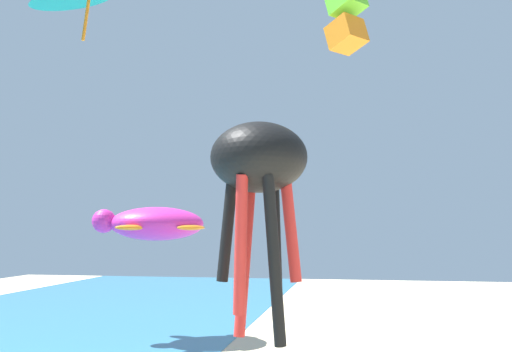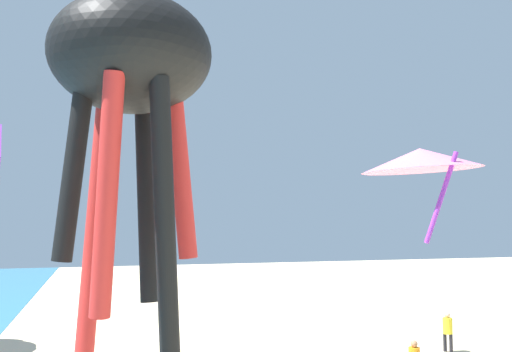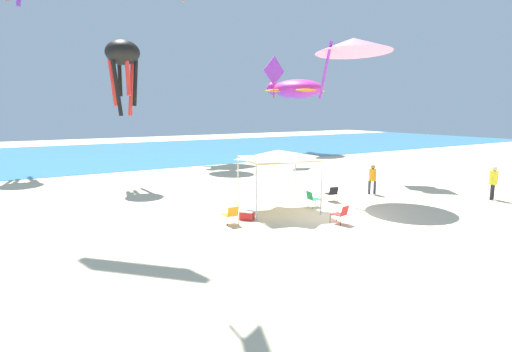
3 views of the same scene
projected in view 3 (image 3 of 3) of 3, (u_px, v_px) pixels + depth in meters
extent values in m
cube|color=beige|center=(332.00, 218.00, 18.41)|extent=(120.00, 120.00, 0.10)
cube|color=teal|center=(134.00, 152.00, 46.40)|extent=(120.00, 29.02, 0.02)
cylinder|color=#B7B7BC|center=(257.00, 193.00, 17.60)|extent=(0.07, 0.07, 2.45)
cylinder|color=#B7B7BC|center=(321.00, 189.00, 18.57)|extent=(0.07, 0.07, 2.45)
cylinder|color=#B7B7BC|center=(238.00, 182.00, 20.40)|extent=(0.07, 0.07, 2.45)
cylinder|color=#B7B7BC|center=(295.00, 179.00, 21.37)|extent=(0.07, 0.07, 2.45)
cube|color=#D1B784|center=(278.00, 159.00, 19.28)|extent=(3.84, 3.72, 0.10)
pyramid|color=#D1B784|center=(278.00, 154.00, 19.24)|extent=(3.76, 3.65, 0.39)
cylinder|color=black|center=(322.00, 203.00, 20.15)|extent=(0.02, 0.02, 0.40)
cylinder|color=black|center=(316.00, 201.00, 20.61)|extent=(0.02, 0.02, 0.40)
cylinder|color=black|center=(313.00, 205.00, 19.92)|extent=(0.02, 0.02, 0.40)
cylinder|color=black|center=(307.00, 202.00, 20.38)|extent=(0.02, 0.02, 0.40)
cube|color=#198C4C|center=(314.00, 199.00, 20.24)|extent=(0.57, 0.57, 0.03)
cube|color=#198C4C|center=(310.00, 195.00, 20.07)|extent=(0.18, 0.50, 0.41)
cylinder|color=black|center=(233.00, 217.00, 17.57)|extent=(0.02, 0.02, 0.40)
cylinder|color=black|center=(222.00, 219.00, 17.33)|extent=(0.02, 0.02, 0.40)
cylinder|color=black|center=(238.00, 220.00, 17.12)|extent=(0.02, 0.02, 0.40)
cylinder|color=black|center=(227.00, 222.00, 16.88)|extent=(0.02, 0.02, 0.40)
cube|color=orange|center=(230.00, 215.00, 17.19)|extent=(0.55, 0.55, 0.03)
cube|color=orange|center=(233.00, 211.00, 16.91)|extent=(0.50, 0.16, 0.41)
cylinder|color=black|center=(333.00, 196.00, 21.93)|extent=(0.02, 0.02, 0.40)
cylinder|color=black|center=(324.00, 197.00, 21.76)|extent=(0.02, 0.02, 0.40)
cylinder|color=black|center=(337.00, 198.00, 21.44)|extent=(0.02, 0.02, 0.40)
cylinder|color=black|center=(329.00, 199.00, 21.27)|extent=(0.02, 0.02, 0.40)
cube|color=black|center=(331.00, 194.00, 21.57)|extent=(0.62, 0.62, 0.03)
cube|color=black|center=(334.00, 191.00, 21.27)|extent=(0.51, 0.23, 0.41)
cylinder|color=black|center=(337.00, 217.00, 17.67)|extent=(0.02, 0.02, 0.40)
cylinder|color=black|center=(330.00, 219.00, 17.30)|extent=(0.02, 0.02, 0.40)
cylinder|color=black|center=(347.00, 219.00, 17.31)|extent=(0.02, 0.02, 0.40)
cylinder|color=black|center=(341.00, 221.00, 16.95)|extent=(0.02, 0.02, 0.40)
cube|color=red|center=(339.00, 214.00, 17.28)|extent=(0.63, 0.63, 0.03)
cube|color=red|center=(345.00, 211.00, 17.04)|extent=(0.51, 0.25, 0.41)
cube|color=red|center=(247.00, 216.00, 17.89)|extent=(0.69, 0.72, 0.36)
cube|color=white|center=(247.00, 211.00, 17.86)|extent=(0.71, 0.74, 0.04)
cylinder|color=#33384C|center=(375.00, 187.00, 23.32)|extent=(0.15, 0.15, 0.79)
cylinder|color=#33384C|center=(369.00, 187.00, 23.33)|extent=(0.15, 0.15, 0.79)
cylinder|color=orange|center=(373.00, 175.00, 23.20)|extent=(0.41, 0.41, 0.69)
sphere|color=#A87A56|center=(373.00, 167.00, 23.13)|extent=(0.26, 0.26, 0.26)
cylinder|color=black|center=(492.00, 192.00, 21.77)|extent=(0.16, 0.16, 0.84)
cylinder|color=black|center=(493.00, 192.00, 22.02)|extent=(0.16, 0.16, 0.84)
cylinder|color=yellow|center=(494.00, 178.00, 21.77)|extent=(0.44, 0.44, 0.73)
sphere|color=beige|center=(494.00, 169.00, 21.69)|extent=(0.27, 0.27, 0.27)
cube|color=purple|center=(274.00, 71.00, 36.04)|extent=(2.58, 0.55, 2.62)
cylinder|color=red|center=(274.00, 88.00, 36.28)|extent=(0.09, 0.09, 1.85)
ellipsoid|color=black|center=(122.00, 52.00, 25.33)|extent=(2.13, 2.13, 1.55)
cylinder|color=black|center=(120.00, 79.00, 26.11)|extent=(0.28, 0.47, 2.27)
cylinder|color=red|center=(113.00, 83.00, 25.53)|extent=(0.51, 0.36, 2.90)
cylinder|color=black|center=(117.00, 87.00, 25.05)|extent=(0.53, 0.46, 3.52)
cylinder|color=red|center=(128.00, 77.00, 25.05)|extent=(0.28, 0.47, 2.27)
cylinder|color=black|center=(135.00, 83.00, 25.73)|extent=(0.51, 0.36, 2.90)
cylinder|color=red|center=(131.00, 89.00, 26.32)|extent=(0.53, 0.46, 3.52)
ellipsoid|color=#E02D9E|center=(297.00, 89.00, 45.37)|extent=(6.49, 7.17, 2.12)
sphere|color=#E02D9E|center=(273.00, 88.00, 47.19)|extent=(1.46, 1.46, 1.46)
ellipsoid|color=orange|center=(275.00, 91.00, 44.62)|extent=(2.44, 1.83, 0.32)
ellipsoid|color=orange|center=(294.00, 92.00, 48.04)|extent=(1.53, 2.44, 0.32)
ellipsoid|color=orange|center=(306.00, 90.00, 42.99)|extent=(2.44, 1.83, 0.32)
ellipsoid|color=orange|center=(319.00, 91.00, 45.62)|extent=(1.53, 2.44, 0.32)
cone|color=pink|center=(354.00, 45.00, 21.70)|extent=(4.85, 4.88, 0.98)
cylinder|color=purple|center=(325.00, 71.00, 21.33)|extent=(0.37, 1.20, 2.94)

